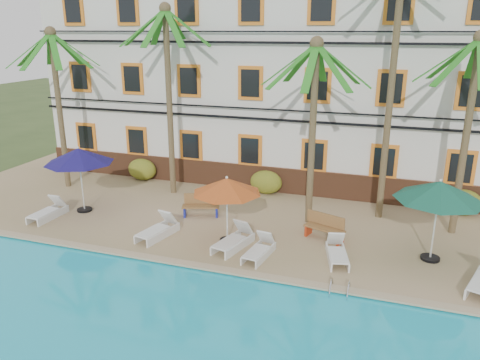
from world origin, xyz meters
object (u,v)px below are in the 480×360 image
(palm_e, at_px, (470,108))
(lounger_c, at_px, (234,240))
(umbrella_green, at_px, (439,191))
(lounger_a, at_px, (48,211))
(palm_a, at_px, (57,87))
(pool_ladder, at_px, (340,292))
(palm_c, at_px, (314,107))
(palm_d, at_px, (394,56))
(bench_right, at_px, (326,227))
(bench_left, at_px, (201,205))
(lounger_b, at_px, (158,229))
(palm_b, at_px, (168,77))
(lounger_d, at_px, (259,250))
(lounger_e, at_px, (337,252))
(umbrella_red, at_px, (227,186))
(umbrella_blue, at_px, (79,156))

(palm_e, height_order, lounger_c, palm_e)
(umbrella_green, xyz_separation_m, lounger_a, (-14.50, -1.06, -2.13))
(palm_a, bearing_deg, pool_ladder, -22.04)
(palm_c, relative_size, palm_d, 0.69)
(umbrella_green, distance_m, bench_right, 4.09)
(palm_e, xyz_separation_m, bench_left, (-9.62, -1.46, -4.23))
(palm_c, xyz_separation_m, lounger_b, (-4.98, -3.13, -4.29))
(palm_b, relative_size, lounger_d, 4.91)
(lounger_a, height_order, lounger_e, lounger_a)
(palm_a, bearing_deg, lounger_d, -20.96)
(palm_b, xyz_separation_m, palm_c, (6.65, -1.48, -0.76))
(umbrella_red, height_order, bench_left, umbrella_red)
(lounger_a, xyz_separation_m, lounger_d, (9.06, -0.56, -0.02))
(umbrella_green, bearing_deg, umbrella_red, -173.16)
(palm_c, height_order, bench_left, palm_c)
(lounger_d, xyz_separation_m, bench_left, (-3.30, 2.75, 0.22))
(umbrella_blue, bearing_deg, umbrella_red, -7.39)
(bench_right, bearing_deg, palm_a, 170.86)
(lounger_b, xyz_separation_m, bench_left, (0.68, 2.39, 0.19))
(lounger_a, bearing_deg, umbrella_blue, 50.79)
(palm_a, bearing_deg, palm_c, -3.33)
(palm_c, distance_m, umbrella_blue, 9.59)
(palm_b, distance_m, umbrella_red, 6.76)
(palm_c, bearing_deg, pool_ladder, -69.32)
(lounger_b, height_order, lounger_e, lounger_b)
(lounger_a, bearing_deg, palm_e, 13.35)
(umbrella_blue, height_order, umbrella_green, umbrella_green)
(palm_e, bearing_deg, palm_c, -172.33)
(lounger_b, bearing_deg, umbrella_red, 9.58)
(palm_e, bearing_deg, lounger_c, -152.53)
(lounger_d, height_order, pool_ladder, lounger_d)
(palm_e, bearing_deg, lounger_b, -159.52)
(palm_d, height_order, bench_left, palm_d)
(palm_b, bearing_deg, lounger_c, -44.84)
(lounger_c, relative_size, bench_left, 1.25)
(palm_d, height_order, umbrella_green, palm_d)
(umbrella_blue, distance_m, lounger_e, 10.92)
(lounger_c, bearing_deg, umbrella_blue, 169.80)
(umbrella_blue, relative_size, umbrella_green, 0.99)
(umbrella_green, relative_size, pool_ladder, 3.79)
(palm_b, xyz_separation_m, umbrella_red, (4.22, -4.18, -3.23))
(umbrella_blue, xyz_separation_m, lounger_a, (-0.90, -1.11, -2.11))
(lounger_a, xyz_separation_m, lounger_e, (11.56, 0.06, -0.01))
(umbrella_red, distance_m, lounger_c, 1.90)
(palm_d, xyz_separation_m, umbrella_green, (1.81, -3.31, -3.97))
(umbrella_red, bearing_deg, bench_right, 21.96)
(lounger_a, relative_size, lounger_c, 0.91)
(palm_e, relative_size, pool_ladder, 9.80)
(umbrella_blue, bearing_deg, palm_d, 15.46)
(palm_b, height_order, lounger_e, palm_b)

